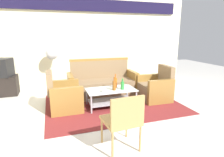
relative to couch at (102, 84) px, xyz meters
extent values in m
plane|color=beige|center=(0.06, -1.71, -0.32)|extent=(14.00, 14.00, 0.00)
cube|color=beige|center=(0.06, 1.35, 1.08)|extent=(6.52, 0.12, 2.80)
cube|color=#191433|center=(0.06, 1.26, 2.15)|extent=(5.76, 0.08, 0.36)
cube|color=maroon|center=(0.06, -0.73, -0.31)|extent=(3.05, 2.25, 0.01)
cube|color=#7F6647|center=(0.00, -0.05, -0.10)|extent=(1.61, 0.73, 0.42)
cube|color=#7F6647|center=(0.00, 0.27, 0.35)|extent=(1.60, 0.17, 0.48)
cube|color=olive|center=(0.84, -0.07, 0.00)|extent=(0.13, 0.70, 0.62)
cube|color=olive|center=(-0.84, -0.04, 0.00)|extent=(0.13, 0.70, 0.62)
cube|color=olive|center=(0.00, 0.27, 0.62)|extent=(1.64, 0.13, 0.06)
cube|color=#7F6647|center=(-1.02, -0.71, -0.11)|extent=(0.66, 0.60, 0.40)
cube|color=#7F6647|center=(-1.33, -0.71, 0.32)|extent=(0.12, 0.60, 0.45)
cube|color=olive|center=(-1.02, -0.38, -0.02)|extent=(0.66, 0.10, 0.58)
cube|color=olive|center=(-1.02, -1.04, -0.02)|extent=(0.66, 0.10, 0.58)
cube|color=#7F6647|center=(1.14, -0.76, -0.11)|extent=(0.68, 0.62, 0.40)
cube|color=#7F6647|center=(1.45, -0.77, 0.32)|extent=(0.14, 0.60, 0.45)
cube|color=olive|center=(1.12, -1.09, -0.02)|extent=(0.66, 0.12, 0.58)
cube|color=olive|center=(1.15, -0.43, -0.02)|extent=(0.66, 0.12, 0.58)
cube|color=silver|center=(-0.03, -0.86, 0.09)|extent=(1.10, 0.60, 0.02)
cube|color=#9E9EA5|center=(-0.03, -0.86, -0.19)|extent=(1.00, 0.52, 0.02)
cylinder|color=#9E9EA5|center=(-0.54, -0.60, -0.11)|extent=(0.04, 0.04, 0.40)
cylinder|color=#9E9EA5|center=(0.48, -0.60, -0.11)|extent=(0.04, 0.04, 0.40)
cylinder|color=#9E9EA5|center=(-0.54, -1.12, -0.11)|extent=(0.04, 0.04, 0.40)
cylinder|color=#9E9EA5|center=(0.48, -1.12, -0.11)|extent=(0.04, 0.04, 0.40)
cylinder|color=#D85919|center=(0.11, -0.75, 0.21)|extent=(0.08, 0.08, 0.22)
cylinder|color=#D85919|center=(0.11, -0.75, 0.36)|extent=(0.03, 0.03, 0.09)
cylinder|color=#2D8C38|center=(0.21, -0.94, 0.18)|extent=(0.08, 0.08, 0.17)
cylinder|color=#2D8C38|center=(0.21, -0.94, 0.31)|extent=(0.03, 0.03, 0.07)
cylinder|color=brown|center=(0.02, -0.94, 0.20)|extent=(0.08, 0.08, 0.21)
cylinder|color=brown|center=(0.02, -0.94, 0.34)|extent=(0.03, 0.03, 0.09)
cylinder|color=silver|center=(-0.24, -1.00, 0.14)|extent=(0.08, 0.08, 0.10)
cube|color=black|center=(-2.58, 0.84, -0.06)|extent=(0.80, 0.50, 0.52)
cube|color=black|center=(-2.52, 1.05, 0.44)|extent=(0.49, 0.14, 0.36)
cylinder|color=#2D2D33|center=(-1.22, 0.89, -0.30)|extent=(0.32, 0.32, 0.03)
cylinder|color=#B2B2B7|center=(-1.22, 0.89, 0.19)|extent=(0.03, 0.03, 0.95)
sphere|color=#B2B2B7|center=(-1.22, 0.89, 0.77)|extent=(0.36, 0.36, 0.36)
cube|color=#AD844C|center=(-0.39, -2.40, 0.10)|extent=(0.51, 0.51, 0.04)
cube|color=#AD844C|center=(-0.37, -2.62, 0.32)|extent=(0.48, 0.08, 0.40)
cylinder|color=#AD844C|center=(-0.61, -2.21, -0.11)|extent=(0.03, 0.03, 0.42)
cylinder|color=#AD844C|center=(-0.20, -2.18, -0.11)|extent=(0.03, 0.03, 0.42)
cylinder|color=#AD844C|center=(-0.58, -2.63, -0.11)|extent=(0.03, 0.03, 0.42)
cylinder|color=#AD844C|center=(-0.16, -2.60, -0.11)|extent=(0.03, 0.03, 0.42)
camera|label=1|loc=(-1.28, -4.71, 1.31)|focal=30.11mm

